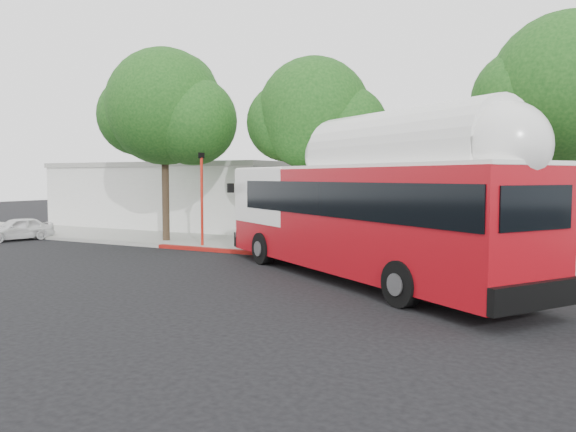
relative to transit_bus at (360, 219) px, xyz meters
The scene contains 10 objects.
ground 3.84m from the transit_bus, behind, with size 120.00×120.00×0.00m, color black.
sidewalk 7.16m from the transit_bus, 118.14° to the left, with size 60.00×5.00×0.15m, color gray.
curb_strip 5.14m from the transit_bus, 133.04° to the left, with size 60.00×0.30×0.15m, color gray.
red_curb_segment 7.41m from the transit_bus, 150.87° to the left, with size 10.00×0.32×0.16m, color maroon.
street_tree_left 13.66m from the transit_bus, 156.41° to the left, with size 6.67×5.80×9.74m.
street_tree_mid 7.88m from the transit_bus, 124.29° to the left, with size 5.75×5.00×8.62m.
low_commercial_bldg 21.96m from the transit_bus, 141.78° to the left, with size 16.20×10.20×4.25m.
transit_bus is the anchor object (origin of this frame).
parked_car 20.21m from the transit_bus, behind, with size 3.57×1.44×1.22m, color silver.
signal_pole 10.21m from the transit_bus, 156.00° to the left, with size 0.13×0.42×4.47m.
Camera 1 is at (9.58, -16.66, 3.35)m, focal length 35.00 mm.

